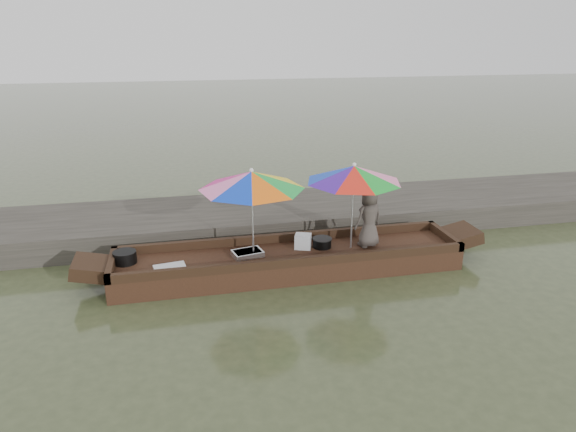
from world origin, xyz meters
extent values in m
plane|color=#363E24|center=(0.00, 0.00, 0.00)|extent=(80.00, 80.00, 0.00)
cube|color=#2D2B26|center=(0.00, 2.20, 0.25)|extent=(22.00, 2.20, 0.50)
cube|color=black|center=(0.00, 0.00, 0.17)|extent=(6.02, 1.20, 0.35)
cylinder|color=black|center=(-2.76, 0.19, 0.45)|extent=(0.38, 0.38, 0.20)
cube|color=silver|center=(-0.73, 0.03, 0.39)|extent=(0.56, 0.45, 0.09)
cube|color=silver|center=(-2.03, -0.27, 0.38)|extent=(0.55, 0.42, 0.06)
cylinder|color=black|center=(0.63, 0.13, 0.43)|extent=(0.33, 0.33, 0.16)
cube|color=silver|center=(0.29, 0.16, 0.48)|extent=(0.34, 0.31, 0.26)
imported|color=#463F3A|center=(1.45, 0.01, 0.89)|extent=(0.60, 0.48, 1.07)
camera|label=1|loc=(-1.77, -8.01, 3.96)|focal=32.00mm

